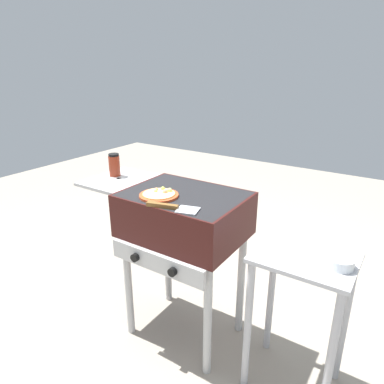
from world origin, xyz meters
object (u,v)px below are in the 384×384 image
Objects in this scene: grill at (182,218)px; topping_bowl_near at (340,263)px; pizza_cheese at (159,195)px; spatula at (173,207)px; prep_table at (301,295)px; sauce_jar at (114,165)px.

grill reaches higher than topping_bowl_near.
pizza_cheese is 0.77× the size of spatula.
spatula is at bearing -161.27° from prep_table.
topping_bowl_near is (0.15, -0.02, 0.23)m from prep_table.
prep_table is at bearing 7.84° from pizza_cheese.
prep_table is at bearing 173.12° from topping_bowl_near.
spatula is 0.73m from prep_table.
pizza_cheese is 0.47m from sauce_jar.
prep_table is (0.59, 0.20, -0.38)m from spatula.
grill reaches higher than prep_table.
prep_table is at bearing 0.37° from grill.
grill is 0.26m from spatula.
grill is 1.29× the size of prep_table.
spatula is (0.61, -0.23, -0.06)m from sauce_jar.
grill is 6.92× the size of sauce_jar.
grill is 8.54× the size of topping_bowl_near.
sauce_jar is at bearing 178.62° from prep_table.
grill is at bearing -3.63° from sauce_jar.
sauce_jar reaches higher than prep_table.
spatula reaches higher than topping_bowl_near.
pizza_cheese is at bearing 148.41° from spatula.
prep_table is at bearing -1.38° from sauce_jar.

